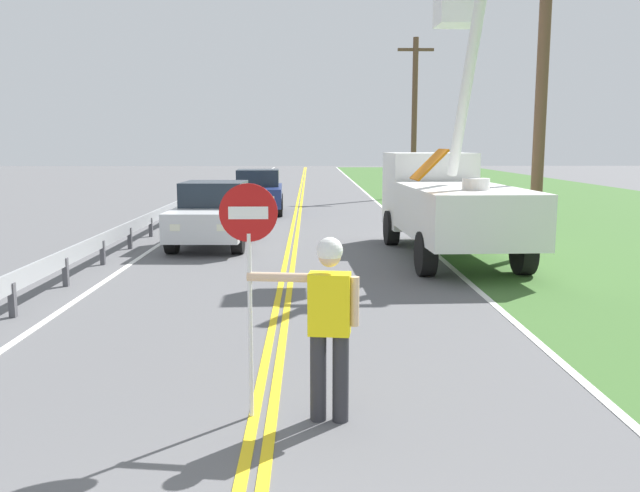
% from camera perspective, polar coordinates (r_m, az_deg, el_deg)
% --- Properties ---
extents(grass_verge_right, '(16.00, 110.00, 0.01)m').
position_cam_1_polar(grass_verge_right, '(24.97, 25.58, 1.74)').
color(grass_verge_right, '#3D662D').
rests_on(grass_verge_right, ground).
extents(centerline_yellow_left, '(0.11, 110.00, 0.01)m').
position_cam_1_polar(centerline_yellow_left, '(22.36, -2.34, 1.88)').
color(centerline_yellow_left, yellow).
rests_on(centerline_yellow_left, ground).
extents(centerline_yellow_right, '(0.11, 110.00, 0.01)m').
position_cam_1_polar(centerline_yellow_right, '(22.36, -1.88, 1.88)').
color(centerline_yellow_right, yellow).
rests_on(centerline_yellow_right, ground).
extents(edge_line_right, '(0.12, 110.00, 0.01)m').
position_cam_1_polar(edge_line_right, '(22.57, 7.07, 1.88)').
color(edge_line_right, silver).
rests_on(edge_line_right, ground).
extents(edge_line_left, '(0.12, 110.00, 0.01)m').
position_cam_1_polar(edge_line_left, '(22.72, -11.23, 1.82)').
color(edge_line_left, silver).
rests_on(edge_line_left, ground).
extents(flagger_worker, '(1.08, 0.29, 1.83)m').
position_cam_1_polar(flagger_worker, '(6.40, 0.73, -6.17)').
color(flagger_worker, '#2D2D33').
rests_on(flagger_worker, ground).
extents(stop_sign_paddle, '(0.56, 0.04, 2.33)m').
position_cam_1_polar(stop_sign_paddle, '(6.38, -6.14, -0.18)').
color(stop_sign_paddle, silver).
rests_on(stop_sign_paddle, ground).
extents(utility_bucket_truck, '(2.67, 6.90, 6.14)m').
position_cam_1_polar(utility_bucket_truck, '(16.32, 10.84, 4.21)').
color(utility_bucket_truck, white).
rests_on(utility_bucket_truck, ground).
extents(oncoming_sedan_nearest, '(2.01, 4.15, 1.70)m').
position_cam_1_polar(oncoming_sedan_nearest, '(17.84, -9.16, 2.68)').
color(oncoming_sedan_nearest, silver).
rests_on(oncoming_sedan_nearest, ground).
extents(oncoming_sedan_second, '(2.03, 4.16, 1.70)m').
position_cam_1_polar(oncoming_sedan_second, '(26.10, -5.36, 4.66)').
color(oncoming_sedan_second, navy).
rests_on(oncoming_sedan_second, ground).
extents(utility_pole_near, '(1.80, 0.28, 7.63)m').
position_cam_1_polar(utility_pole_near, '(16.66, 18.57, 12.82)').
color(utility_pole_near, brown).
rests_on(utility_pole_near, ground).
extents(utility_pole_mid, '(1.80, 0.28, 7.93)m').
position_cam_1_polar(utility_pole_mid, '(34.26, 8.14, 11.13)').
color(utility_pole_mid, brown).
rests_on(utility_pole_mid, ground).
extents(guardrail_left_shoulder, '(0.10, 32.00, 0.71)m').
position_cam_1_polar(guardrail_left_shoulder, '(18.90, -15.22, 1.87)').
color(guardrail_left_shoulder, '#9EA0A3').
rests_on(guardrail_left_shoulder, ground).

